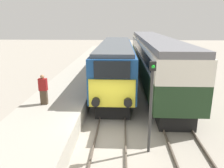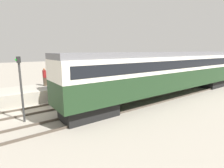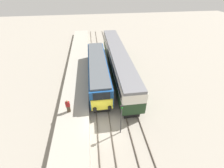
{
  "view_description": "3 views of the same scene",
  "coord_description": "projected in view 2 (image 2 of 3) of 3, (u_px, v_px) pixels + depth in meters",
  "views": [
    {
      "loc": [
        0.48,
        -9.31,
        5.42
      ],
      "look_at": [
        0.0,
        1.73,
        2.28
      ],
      "focal_mm": 35.0,
      "sensor_mm": 36.0,
      "label": 1
    },
    {
      "loc": [
        13.02,
        -2.54,
        4.3
      ],
      "look_at": [
        1.7,
        5.73,
        1.6
      ],
      "focal_mm": 28.0,
      "sensor_mm": 36.0,
      "label": 2
    },
    {
      "loc": [
        -0.55,
        -10.64,
        13.64
      ],
      "look_at": [
        1.7,
        5.73,
        1.6
      ],
      "focal_mm": 24.0,
      "sensor_mm": 36.0,
      "label": 3
    }
  ],
  "objects": [
    {
      "name": "rails_near_track",
      "position": [
        94.0,
        99.0,
        15.49
      ],
      "size": [
        1.51,
        60.0,
        0.14
      ],
      "color": "#4C4238",
      "rests_on": "ground_plane"
    },
    {
      "name": "ground_plane",
      "position": [
        34.0,
        111.0,
        12.61
      ],
      "size": [
        120.0,
        120.0,
        0.0
      ],
      "primitive_type": "plane",
      "color": "gray"
    },
    {
      "name": "rails_far_track",
      "position": [
        118.0,
        109.0,
        12.79
      ],
      "size": [
        1.5,
        60.0,
        0.14
      ],
      "color": "#4C4238",
      "rests_on": "ground_plane"
    },
    {
      "name": "locomotive",
      "position": [
        126.0,
        73.0,
        17.25
      ],
      "size": [
        2.7,
        14.49,
        3.79
      ],
      "color": "black",
      "rests_on": "ground_plane"
    },
    {
      "name": "signal_post",
      "position": [
        21.0,
        84.0,
        10.27
      ],
      "size": [
        0.24,
        0.28,
        3.96
      ],
      "color": "#333333",
      "rests_on": "ground_plane"
    },
    {
      "name": "person_on_platform",
      "position": [
        45.0,
        77.0,
        16.35
      ],
      "size": [
        0.44,
        0.26,
        1.68
      ],
      "color": "#473828",
      "rests_on": "platform_left"
    },
    {
      "name": "platform_left",
      "position": [
        102.0,
        84.0,
        19.76
      ],
      "size": [
        3.5,
        50.0,
        1.02
      ],
      "color": "#9E998C",
      "rests_on": "ground_plane"
    },
    {
      "name": "passenger_carriage",
      "position": [
        170.0,
        70.0,
        15.83
      ],
      "size": [
        2.75,
        21.17,
        4.15
      ],
      "color": "black",
      "rests_on": "ground_plane"
    }
  ]
}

